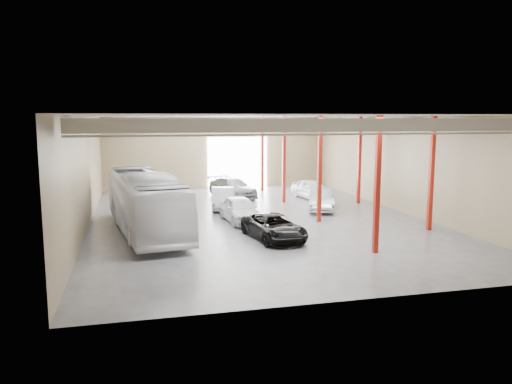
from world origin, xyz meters
name	(u,v)px	position (x,y,z in m)	size (l,w,h in m)	color
depot_shell	(257,146)	(0.13, 0.48, 4.98)	(22.12, 32.12, 7.06)	#444449
coach_bus	(145,202)	(-7.48, -2.24, 1.81)	(3.04, 13.00, 3.62)	silver
black_sedan	(274,227)	(-0.47, -6.00, 0.72)	(2.39, 5.18, 1.44)	black
car_row_a	(240,209)	(-1.32, -0.80, 0.84)	(1.99, 4.95, 1.69)	silver
car_row_b	(223,198)	(-1.56, 4.40, 0.79)	(1.67, 4.79, 1.58)	#ACACB1
car_row_c	(232,188)	(0.23, 9.60, 0.84)	(2.35, 5.77, 1.68)	slate
car_right_near	(321,199)	(5.50, 2.00, 0.83)	(1.75, 5.01, 1.65)	#BCBDC1
car_right_far	(312,189)	(6.71, 7.20, 0.82)	(1.95, 4.84, 1.65)	white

